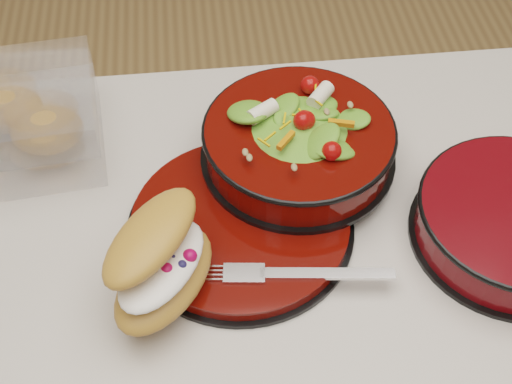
{
  "coord_description": "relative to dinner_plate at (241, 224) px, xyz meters",
  "views": [
    {
      "loc": [
        -0.08,
        -0.41,
        1.55
      ],
      "look_at": [
        -0.02,
        0.1,
        0.94
      ],
      "focal_mm": 50.0,
      "sensor_mm": 36.0,
      "label": 1
    }
  ],
  "objects": [
    {
      "name": "pastry_box",
      "position": [
        -0.28,
        0.16,
        0.03
      ],
      "size": [
        0.25,
        0.19,
        0.09
      ],
      "rotation": [
        0.0,
        0.0,
        0.1
      ],
      "color": "white",
      "rests_on": "island_counter"
    },
    {
      "name": "salad_bowl",
      "position": [
        0.08,
        0.09,
        0.05
      ],
      "size": [
        0.23,
        0.23,
        0.1
      ],
      "rotation": [
        0.0,
        0.0,
        -0.03
      ],
      "color": "black",
      "rests_on": "dinner_plate"
    },
    {
      "name": "fork",
      "position": [
        0.06,
        -0.08,
        0.01
      ],
      "size": [
        0.18,
        0.04,
        0.0
      ],
      "rotation": [
        0.0,
        0.0,
        1.46
      ],
      "color": "silver",
      "rests_on": "dinner_plate"
    },
    {
      "name": "croissant",
      "position": [
        -0.09,
        -0.08,
        0.05
      ],
      "size": [
        0.14,
        0.17,
        0.09
      ],
      "rotation": [
        0.0,
        0.0,
        0.99
      ],
      "color": "#B57E37",
      "rests_on": "dinner_plate"
    },
    {
      "name": "dinner_plate",
      "position": [
        0.0,
        0.0,
        0.0
      ],
      "size": [
        0.26,
        0.26,
        0.02
      ],
      "rotation": [
        0.0,
        0.0,
        -0.41
      ],
      "color": "black",
      "rests_on": "island_counter"
    }
  ]
}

